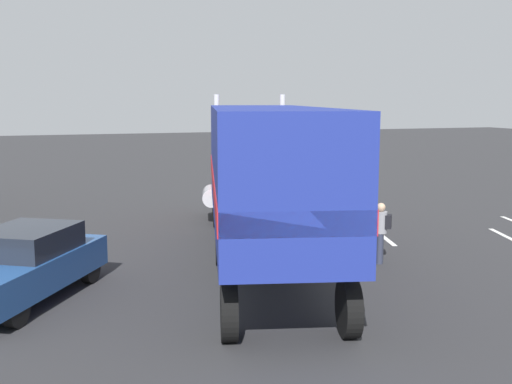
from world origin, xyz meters
TOP-DOWN VIEW (x-y plane):
  - ground_plane at (0.00, 0.00)m, footprint 120.00×120.00m
  - lane_stripe_near at (-2.77, -3.50)m, footprint 4.29×1.29m
  - semi_truck at (-5.36, 1.45)m, footprint 14.32×6.03m
  - person_bystander at (-6.44, -1.52)m, footprint 0.44×0.47m
  - parked_car at (-6.60, 7.37)m, footprint 4.69×3.83m

SIDE VIEW (x-z plane):
  - ground_plane at x=0.00m, z-range 0.00..0.00m
  - lane_stripe_near at x=-2.77m, z-range 0.00..0.01m
  - parked_car at x=-6.60m, z-range 0.02..1.59m
  - person_bystander at x=-6.44m, z-range 0.08..1.71m
  - semi_truck at x=-5.36m, z-range 0.27..4.77m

